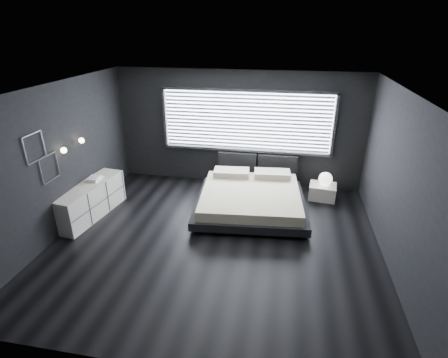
# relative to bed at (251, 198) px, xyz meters

# --- Properties ---
(room) EXTENTS (6.04, 6.00, 2.80)m
(room) POSITION_rel_bed_xyz_m (-0.50, -1.33, 1.12)
(room) COLOR black
(room) RESTS_ON ground
(window) EXTENTS (4.14, 0.09, 1.52)m
(window) POSITION_rel_bed_xyz_m (-0.30, 1.37, 1.33)
(window) COLOR white
(window) RESTS_ON ground
(headboard) EXTENTS (1.96, 0.16, 0.52)m
(headboard) POSITION_rel_bed_xyz_m (0.00, 1.31, 0.29)
(headboard) COLOR black
(headboard) RESTS_ON ground
(sconce_near) EXTENTS (0.18, 0.11, 0.11)m
(sconce_near) POSITION_rel_bed_xyz_m (-3.38, -1.28, 1.32)
(sconce_near) COLOR silver
(sconce_near) RESTS_ON ground
(sconce_far) EXTENTS (0.18, 0.11, 0.11)m
(sconce_far) POSITION_rel_bed_xyz_m (-3.38, -0.68, 1.32)
(sconce_far) COLOR silver
(sconce_far) RESTS_ON ground
(wall_art_upper) EXTENTS (0.01, 0.48, 0.48)m
(wall_art_upper) POSITION_rel_bed_xyz_m (-3.48, -1.88, 1.57)
(wall_art_upper) COLOR #47474C
(wall_art_upper) RESTS_ON ground
(wall_art_lower) EXTENTS (0.01, 0.48, 0.48)m
(wall_art_lower) POSITION_rel_bed_xyz_m (-3.48, -1.63, 1.10)
(wall_art_lower) COLOR #47474C
(wall_art_lower) RESTS_ON ground
(bed) EXTENTS (2.52, 2.42, 0.60)m
(bed) POSITION_rel_bed_xyz_m (0.00, 0.00, 0.00)
(bed) COLOR black
(bed) RESTS_ON ground
(nightstand) EXTENTS (0.65, 0.56, 0.35)m
(nightstand) POSITION_rel_bed_xyz_m (1.59, 0.84, -0.11)
(nightstand) COLOR white
(nightstand) RESTS_ON ground
(orb_lamp) EXTENTS (0.31, 0.31, 0.31)m
(orb_lamp) POSITION_rel_bed_xyz_m (1.62, 0.84, 0.22)
(orb_lamp) COLOR white
(orb_lamp) RESTS_ON nightstand
(dresser) EXTENTS (0.73, 1.84, 0.72)m
(dresser) POSITION_rel_bed_xyz_m (-3.28, -0.87, 0.08)
(dresser) COLOR white
(dresser) RESTS_ON ground
(book_stack) EXTENTS (0.27, 0.35, 0.07)m
(book_stack) POSITION_rel_bed_xyz_m (-3.28, -0.62, 0.47)
(book_stack) COLOR white
(book_stack) RESTS_ON dresser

